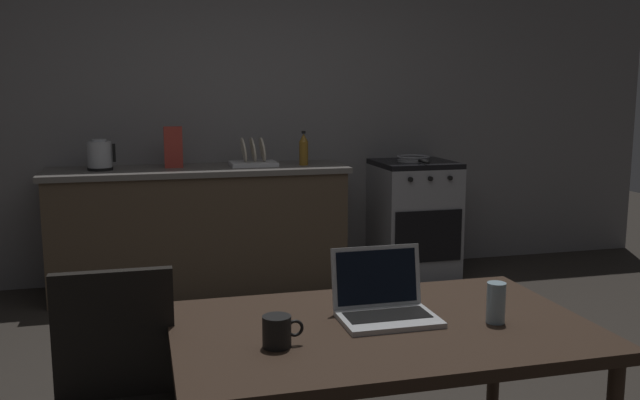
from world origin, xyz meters
name	(u,v)px	position (x,y,z in m)	size (l,w,h in m)	color
ground_plane	(334,400)	(0.00, 0.00, 0.00)	(12.00, 12.00, 0.00)	#2D2823
back_wall	(288,103)	(0.30, 2.41, 1.36)	(6.40, 0.10, 2.71)	gray
kitchen_counter	(200,228)	(-0.45, 2.06, 0.45)	(2.16, 0.64, 0.91)	#4C3D2D
stove_oven	(413,218)	(1.24, 2.05, 0.45)	(0.60, 0.62, 0.91)	gray
dining_table	(382,343)	(-0.11, -0.93, 0.65)	(1.36, 0.85, 0.71)	#332319
chair	(116,398)	(-0.96, -0.86, 0.52)	(0.40, 0.40, 0.90)	black
laptop	(385,305)	(-0.08, -0.87, 0.76)	(0.32, 0.26, 0.23)	silver
electric_kettle	(100,156)	(-1.13, 2.06, 1.01)	(0.19, 0.17, 0.22)	black
bottle	(304,149)	(0.33, 2.01, 1.03)	(0.07, 0.07, 0.26)	#8C601E
frying_pan	(413,158)	(1.22, 2.03, 0.93)	(0.26, 0.43, 0.05)	gray
coffee_mug	(278,331)	(-0.48, -1.04, 0.76)	(0.13, 0.09, 0.10)	black
drinking_glass	(496,303)	(0.26, -1.01, 0.78)	(0.06, 0.06, 0.14)	#99B7C6
cereal_box	(173,147)	(-0.62, 2.08, 1.05)	(0.13, 0.05, 0.30)	#B2382D
dish_rack	(253,159)	(-0.04, 2.06, 0.95)	(0.34, 0.26, 0.21)	silver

